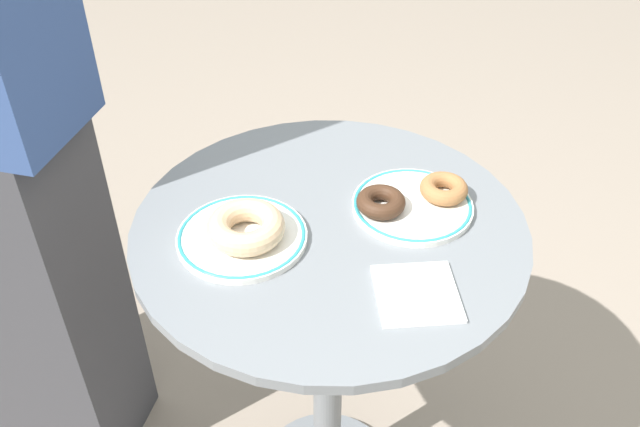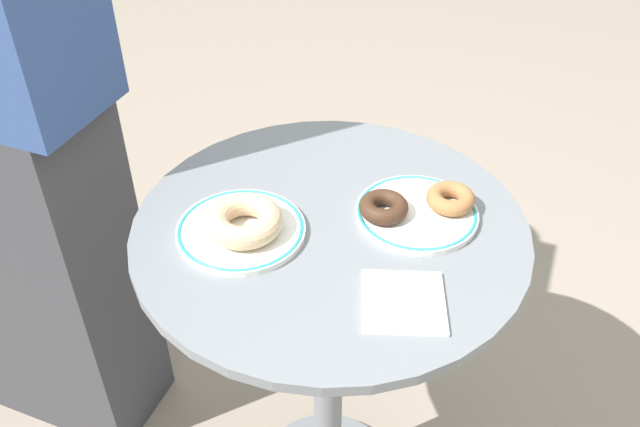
{
  "view_description": "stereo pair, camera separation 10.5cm",
  "coord_description": "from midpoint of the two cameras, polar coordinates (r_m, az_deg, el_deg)",
  "views": [
    {
      "loc": [
        -0.24,
        -0.79,
        1.42
      ],
      "look_at": [
        -0.02,
        -0.0,
        0.76
      ],
      "focal_mm": 38.68,
      "sensor_mm": 36.0,
      "label": 1
    },
    {
      "loc": [
        -0.14,
        -0.81,
        1.42
      ],
      "look_at": [
        -0.02,
        -0.0,
        0.76
      ],
      "focal_mm": 38.68,
      "sensor_mm": 36.0,
      "label": 2
    }
  ],
  "objects": [
    {
      "name": "donut_cinnamon",
      "position": [
        1.11,
        7.57,
        1.95
      ],
      "size": [
        0.09,
        0.09,
        0.03
      ],
      "primitive_type": "torus",
      "rotation": [
        0.0,
        0.0,
        4.46
      ],
      "color": "#A36B3D",
      "rests_on": "plate_right"
    },
    {
      "name": "donut_glazed",
      "position": [
        1.03,
        -9.06,
        -1.21
      ],
      "size": [
        0.13,
        0.13,
        0.04
      ],
      "primitive_type": "torus",
      "rotation": [
        0.0,
        0.0,
        1.66
      ],
      "color": "#E0B789",
      "rests_on": "plate_left"
    },
    {
      "name": "paper_napkin",
      "position": [
        0.96,
        4.9,
        -6.74
      ],
      "size": [
        0.13,
        0.14,
        0.01
      ],
      "primitive_type": "cube",
      "rotation": [
        0.0,
        0.0,
        -0.2
      ],
      "color": "white",
      "rests_on": "cafe_table"
    },
    {
      "name": "donut_chocolate",
      "position": [
        1.07,
        2.23,
        0.97
      ],
      "size": [
        0.1,
        0.1,
        0.03
      ],
      "primitive_type": "torus",
      "rotation": [
        0.0,
        0.0,
        3.47
      ],
      "color": "#422819",
      "rests_on": "plate_right"
    },
    {
      "name": "cafe_table",
      "position": [
        1.22,
        -1.77,
        -9.01
      ],
      "size": [
        0.62,
        0.62,
        0.74
      ],
      "color": "slate",
      "rests_on": "ground"
    },
    {
      "name": "plate_right",
      "position": [
        1.1,
        4.92,
        0.67
      ],
      "size": [
        0.19,
        0.19,
        0.01
      ],
      "color": "white",
      "rests_on": "cafe_table"
    },
    {
      "name": "plate_left",
      "position": [
        1.05,
        -9.33,
        -1.99
      ],
      "size": [
        0.2,
        0.2,
        0.01
      ],
      "color": "white",
      "rests_on": "cafe_table"
    }
  ]
}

